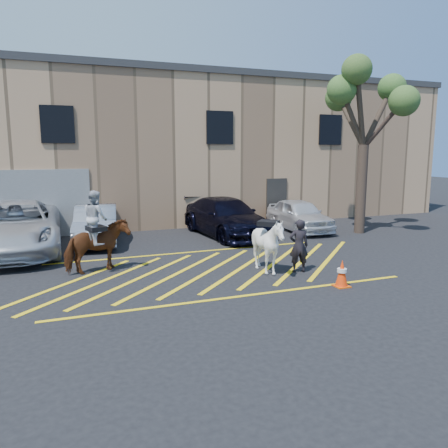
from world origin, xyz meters
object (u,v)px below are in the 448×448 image
object	(u,v)px
car_white_suv	(299,215)
mounted_bay	(97,240)
car_blue_suv	(226,217)
car_silver_sedan	(96,224)
tree	(366,99)
car_white_pickup	(15,227)
saddled_white	(268,245)
handler	(299,246)
traffic_cone	(342,273)

from	to	relation	value
car_white_suv	mounted_bay	size ratio (longest dim) A/B	1.72
car_blue_suv	mounted_bay	bearing A→B (deg)	-150.47
car_silver_sedan	tree	size ratio (longest dim) A/B	0.61
car_white_pickup	saddled_white	distance (m)	9.02
car_silver_sedan	handler	world-z (taller)	handler
car_white_pickup	car_silver_sedan	world-z (taller)	car_white_pickup
traffic_cone	car_white_pickup	bearing A→B (deg)	138.43
tree	handler	bearing A→B (deg)	-141.52
car_white_suv	saddled_white	bearing A→B (deg)	-125.16
car_blue_suv	car_white_suv	world-z (taller)	car_blue_suv
car_white_pickup	car_silver_sedan	xyz separation A→B (m)	(2.81, 0.71, -0.17)
car_white_suv	handler	distance (m)	6.93
tree	car_white_pickup	bearing A→B (deg)	174.93
handler	tree	world-z (taller)	tree
car_white_pickup	car_blue_suv	size ratio (longest dim) A/B	1.20
car_white_suv	saddled_white	world-z (taller)	saddled_white
car_blue_suv	tree	distance (m)	7.64
mounted_bay	traffic_cone	size ratio (longest dim) A/B	3.32
tree	saddled_white	bearing A→B (deg)	-146.80
car_silver_sedan	tree	bearing A→B (deg)	-3.04
handler	traffic_cone	world-z (taller)	handler
car_silver_sedan	mounted_bay	distance (m)	4.40
car_white_pickup	car_blue_suv	bearing A→B (deg)	2.26
car_blue_suv	traffic_cone	bearing A→B (deg)	-93.58
car_white_pickup	mounted_bay	bearing A→B (deg)	-55.79
mounted_bay	handler	bearing A→B (deg)	-20.57
saddled_white	car_silver_sedan	bearing A→B (deg)	124.58
car_silver_sedan	tree	distance (m)	12.15
car_silver_sedan	saddled_white	size ratio (longest dim) A/B	2.20
handler	mounted_bay	bearing A→B (deg)	-4.91
car_white_pickup	car_blue_suv	xyz separation A→B (m)	(8.07, 0.29, -0.11)
car_blue_suv	saddled_white	bearing A→B (deg)	-104.97
car_white_suv	traffic_cone	distance (m)	8.28
tree	car_silver_sedan	bearing A→B (deg)	170.01
handler	tree	size ratio (longest dim) A/B	0.22
car_blue_suv	saddled_white	distance (m)	5.91
car_white_suv	car_white_pickup	bearing A→B (deg)	-176.50
car_white_pickup	mounted_bay	world-z (taller)	mounted_bay
car_white_suv	tree	world-z (taller)	tree
mounted_bay	car_white_suv	bearing A→B (deg)	23.16
car_blue_suv	handler	xyz separation A→B (m)	(-0.04, -6.04, 0.00)
car_silver_sedan	car_white_pickup	bearing A→B (deg)	-158.96
car_white_suv	handler	world-z (taller)	handler
handler	traffic_cone	size ratio (longest dim) A/B	2.16
car_blue_suv	car_silver_sedan	bearing A→B (deg)	169.71
car_blue_suv	tree	xyz separation A→B (m)	(5.66, -1.50, 4.91)
car_white_suv	tree	distance (m)	5.62
car_blue_suv	car_white_suv	xyz separation A→B (m)	(3.49, -0.07, -0.08)
saddled_white	car_white_suv	bearing A→B (deg)	52.41
car_white_pickup	traffic_cone	world-z (taller)	car_white_pickup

